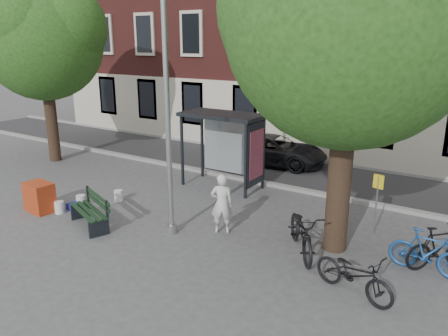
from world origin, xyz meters
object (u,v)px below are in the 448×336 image
red_stand (39,197)px  notice_sign (377,193)px  lamppost (168,132)px  bus_shelter (233,134)px  painter (222,204)px  bike_d (439,247)px  car_dark (274,150)px  bike_b (428,252)px  bench (91,212)px  bike_a (354,274)px  bike_c (302,231)px

red_stand → notice_sign: 9.76m
lamppost → bus_shelter: (-0.61, 4.11, -0.87)m
painter → bike_d: size_ratio=0.96×
car_dark → bike_b: bearing=-138.1°
bench → bike_a: bearing=25.8°
car_dark → lamppost: bearing=179.6°
car_dark → notice_sign: size_ratio=2.63×
bike_d → notice_sign: 2.11m
bike_d → car_dark: 9.15m
bus_shelter → bike_b: (6.72, -2.64, -1.41)m
lamppost → painter: bearing=35.1°
painter → bike_c: 2.30m
lamppost → car_dark: lamppost is taller
bench → bus_shelter: bearing=93.9°
lamppost → bike_d: 6.94m
bike_d → car_dark: bearing=4.1°
bike_a → notice_sign: notice_sign is taller
bench → bike_a: (7.17, 0.58, 0.06)m
red_stand → painter: bearing=17.8°
bus_shelter → bench: bus_shelter is taller
bench → bike_c: size_ratio=0.84×
bench → red_stand: size_ratio=2.02×
bus_shelter → bike_c: bearing=-39.4°
car_dark → red_stand: bearing=151.2°
lamppost → bike_b: lamppost is taller
lamppost → notice_sign: (4.58, 2.91, -1.62)m
bus_shelter → car_dark: size_ratio=0.65×
lamppost → painter: size_ratio=3.71×
painter → red_stand: painter is taller
painter → bike_a: (3.91, -1.08, -0.35)m
bike_c → bike_d: bike_c is taller
bus_shelter → painter: bearing=-62.7°
lamppost → bike_c: (3.40, 0.82, -2.21)m
bus_shelter → car_dark: bus_shelter is taller
bike_a → lamppost: bearing=103.8°
red_stand → notice_sign: size_ratio=0.54×
painter → bench: bearing=-2.1°
bench → notice_sign: size_ratio=1.09×
bike_d → bench: bearing=61.1°
red_stand → lamppost: bearing=12.6°
lamppost → bench: 3.33m
bus_shelter → red_stand: size_ratio=3.17×
bench → bike_a: bike_a is taller
lamppost → painter: lamppost is taller
bike_a → bike_c: bearing=72.5°
bus_shelter → bike_c: bus_shelter is taller
bike_c → bike_d: (2.90, 1.03, -0.05)m
bike_d → bike_c: bearing=62.8°
bike_b → car_dark: bearing=50.6°
painter → bench: 3.69m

